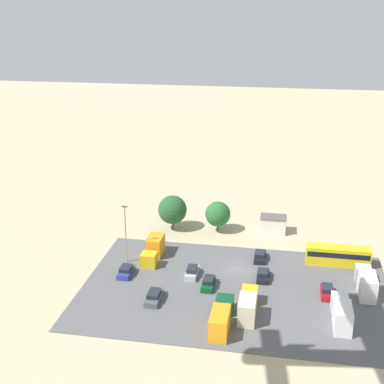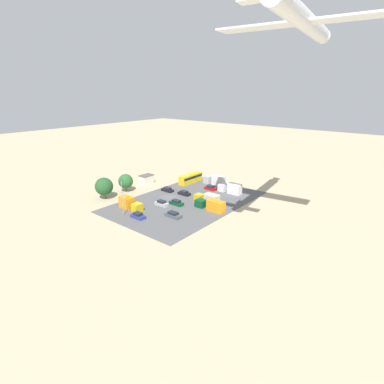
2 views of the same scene
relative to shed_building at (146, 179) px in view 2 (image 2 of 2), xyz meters
The scene contains 20 objects.
ground_plane 17.12m from the shed_building, 73.07° to the left, with size 400.00×400.00×0.00m, color tan.
parking_lot_surface 23.74m from the shed_building, 77.91° to the left, with size 46.49×30.39×0.08m.
shed_building is the anchor object (origin of this frame).
bus 16.05m from the shed_building, 133.38° to the left, with size 10.45×2.61×3.16m.
parked_car_0 24.53m from the shed_building, 68.39° to the left, with size 1.78×4.41×1.51m.
parked_car_1 18.83m from the shed_building, 87.29° to the left, with size 1.89×4.17×1.41m.
parked_car_2 32.57m from the shed_building, 60.03° to the left, with size 1.97×4.72×1.47m.
parked_car_3 12.33m from the shed_building, 81.81° to the left, with size 1.88×4.31×1.42m.
parked_car_4 31.15m from the shed_building, 43.49° to the left, with size 1.96×4.13×1.52m.
parked_car_5 23.97m from the shed_building, 111.46° to the left, with size 1.85×4.12×1.59m.
parked_car_6 23.18m from the shed_building, 58.47° to the left, with size 1.80×4.31×1.49m.
parked_truck_0 24.53m from the shed_building, 36.53° to the left, with size 2.54×7.73×3.33m.
parked_truck_1 33.62m from the shed_building, 80.12° to the left, with size 2.39×9.26×3.07m.
parked_truck_2 24.91m from the shed_building, 125.63° to the left, with size 2.38×8.38×3.50m.
parked_truck_3 29.66m from the shed_building, 85.21° to the left, with size 2.33×8.11×3.25m.
parked_truck_4 31.20m from the shed_building, 109.10° to the left, with size 2.31×8.08×3.40m.
tree_near_shed 10.73m from the shed_building, ahead, with size 4.80×4.80×5.98m.
tree_apron_mid 19.36m from the shed_building, ahead, with size 5.50×5.50×6.77m.
light_pole_lot_centre 29.49m from the shed_building, 35.47° to the left, with size 0.90×0.28×10.07m.
airplane 71.00m from the shed_building, 78.66° to the left, with size 37.92×31.98×8.47m.
Camera 2 is at (64.75, 62.16, 32.07)m, focal length 28.00 mm.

